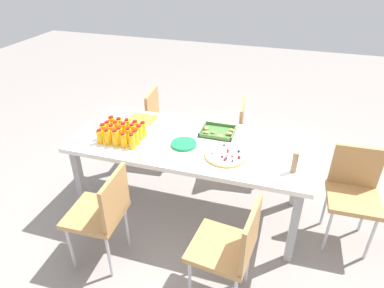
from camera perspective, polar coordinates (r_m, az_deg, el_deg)
ground_plane at (r=3.35m, az=-0.20°, el=-10.64°), size 12.00×12.00×0.00m
party_table at (r=2.94m, az=-0.23°, el=-0.69°), size 2.02×0.87×0.75m
chair_near_right at (r=2.35m, az=6.59°, el=-16.53°), size 0.44×0.44×0.83m
chair_far_right at (r=3.58m, az=9.97°, el=1.73°), size 0.44×0.44×0.83m
chair_end at (r=3.06m, az=25.43°, el=-6.84°), size 0.41×0.41×0.83m
chair_far_left at (r=3.81m, az=-4.88°, el=4.00°), size 0.43×0.43×0.83m
chair_near_left at (r=2.66m, az=-14.69°, el=-10.71°), size 0.42×0.42×0.83m
juice_bottle_0 at (r=2.95m, az=-15.13°, el=1.20°), size 0.06×0.06×0.13m
juice_bottle_1 at (r=2.92m, az=-13.98°, el=1.09°), size 0.05×0.05×0.14m
juice_bottle_2 at (r=2.88m, az=-12.66°, el=0.97°), size 0.06×0.06×0.15m
juice_bottle_3 at (r=2.85m, az=-11.40°, el=0.61°), size 0.05×0.05×0.13m
juice_bottle_4 at (r=2.82m, az=-10.01°, el=0.43°), size 0.05×0.05×0.14m
juice_bottle_5 at (r=3.01m, az=-14.58°, el=2.03°), size 0.06×0.06×0.14m
juice_bottle_6 at (r=2.98m, az=-13.28°, el=1.88°), size 0.06×0.06×0.15m
juice_bottle_7 at (r=2.94m, az=-12.06°, el=1.54°), size 0.06×0.06×0.14m
juice_bottle_8 at (r=2.91m, az=-10.58°, el=1.40°), size 0.05×0.05×0.14m
juice_bottle_9 at (r=2.88m, az=-9.45°, el=1.09°), size 0.06×0.06×0.14m
juice_bottle_10 at (r=3.07m, az=-13.93°, el=2.55°), size 0.06×0.06×0.13m
juice_bottle_11 at (r=3.04m, az=-12.59°, el=2.49°), size 0.05×0.05×0.14m
juice_bottle_12 at (r=2.99m, az=-11.34°, el=2.26°), size 0.06×0.06×0.14m
juice_bottle_13 at (r=2.97m, az=-9.93°, el=2.08°), size 0.06×0.06×0.14m
juice_bottle_14 at (r=2.93m, az=-8.82°, el=1.85°), size 0.06×0.06×0.14m
juice_bottle_15 at (r=3.12m, az=-13.23°, el=3.27°), size 0.06×0.06×0.15m
juice_bottle_16 at (r=3.09m, az=-12.04°, el=3.08°), size 0.06×0.06×0.14m
juice_bottle_17 at (r=3.05m, az=-10.78°, el=2.91°), size 0.05×0.05×0.14m
juice_bottle_18 at (r=3.03m, az=-9.43°, el=2.71°), size 0.06×0.06×0.13m
juice_bottle_19 at (r=2.99m, az=-8.18°, el=2.48°), size 0.06×0.06×0.14m
fruit_pizza at (r=2.71m, az=5.70°, el=-1.89°), size 0.34×0.34×0.05m
snack_tray at (r=3.03m, az=4.37°, el=2.03°), size 0.29×0.26×0.04m
plate_stack at (r=2.84m, az=-1.37°, el=-0.01°), size 0.22×0.22×0.02m
napkin_stack at (r=3.45m, az=-12.80°, el=4.98°), size 0.15×0.15×0.01m
cardboard_tube at (r=2.60m, az=16.81°, el=-2.95°), size 0.04×0.04×0.17m
paper_folder at (r=3.31m, az=-8.27°, el=4.25°), size 0.26×0.20×0.01m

